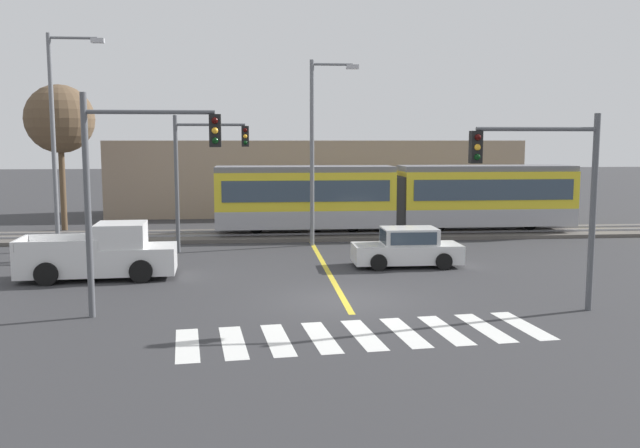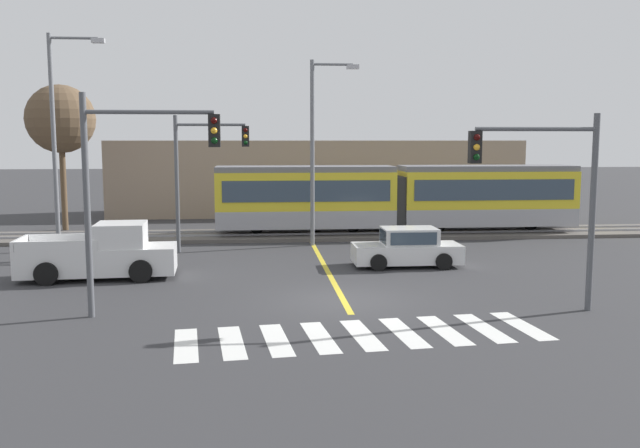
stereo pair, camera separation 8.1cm
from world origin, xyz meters
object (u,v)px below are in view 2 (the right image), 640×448
(traffic_light_near_left, at_px, (132,172))
(street_lamp_centre, at_px, (317,141))
(light_rail_tram, at_px, (397,196))
(traffic_light_far_left, at_px, (201,163))
(sedan_crossing, at_px, (407,249))
(pickup_truck, at_px, (102,255))
(bare_tree_far_west, at_px, (61,120))
(street_lamp_west, at_px, (58,130))
(traffic_light_near_right, at_px, (550,182))

(traffic_light_near_left, xyz_separation_m, street_lamp_centre, (6.21, 12.40, 0.81))
(light_rail_tram, distance_m, traffic_light_far_left, 10.72)
(sedan_crossing, distance_m, pickup_truck, 11.44)
(sedan_crossing, height_order, pickup_truck, pickup_truck)
(street_lamp_centre, height_order, bare_tree_far_west, street_lamp_centre)
(street_lamp_west, bearing_deg, street_lamp_centre, 2.17)
(traffic_light_near_right, xyz_separation_m, street_lamp_west, (-16.90, 12.55, 1.63))
(light_rail_tram, xyz_separation_m, traffic_light_near_right, (1.04, -15.94, 1.70))
(pickup_truck, distance_m, traffic_light_near_right, 15.34)
(sedan_crossing, bearing_deg, pickup_truck, -173.71)
(traffic_light_far_left, bearing_deg, pickup_truck, -119.91)
(light_rail_tram, bearing_deg, traffic_light_far_left, -155.41)
(street_lamp_centre, bearing_deg, light_rail_tram, 33.77)
(bare_tree_far_west, bearing_deg, sedan_crossing, -37.09)
(traffic_light_far_left, relative_size, street_lamp_centre, 0.70)
(traffic_light_near_right, relative_size, bare_tree_far_west, 0.72)
(traffic_light_far_left, xyz_separation_m, street_lamp_west, (-6.26, 1.01, 1.44))
(traffic_light_near_right, height_order, street_lamp_centre, street_lamp_centre)
(traffic_light_far_left, relative_size, traffic_light_near_left, 0.97)
(traffic_light_far_left, bearing_deg, sedan_crossing, -27.08)
(traffic_light_near_left, relative_size, traffic_light_near_right, 1.09)
(sedan_crossing, height_order, street_lamp_centre, street_lamp_centre)
(traffic_light_far_left, distance_m, bare_tree_far_west, 11.70)
(light_rail_tram, distance_m, pickup_truck, 16.15)
(street_lamp_centre, bearing_deg, traffic_light_near_right, -67.23)
(street_lamp_west, bearing_deg, light_rail_tram, 12.04)
(sedan_crossing, distance_m, traffic_light_near_left, 11.93)
(street_lamp_centre, bearing_deg, street_lamp_west, -177.83)
(sedan_crossing, height_order, bare_tree_far_west, bare_tree_far_west)
(bare_tree_far_west, bearing_deg, traffic_light_near_left, -69.60)
(light_rail_tram, xyz_separation_m, pickup_truck, (-12.74, -9.85, -1.21))
(light_rail_tram, relative_size, street_lamp_west, 1.94)
(traffic_light_near_left, xyz_separation_m, traffic_light_near_right, (11.66, -0.59, -0.30))
(traffic_light_far_left, bearing_deg, street_lamp_west, 170.84)
(pickup_truck, relative_size, street_lamp_west, 0.58)
(light_rail_tram, height_order, traffic_light_far_left, traffic_light_far_left)
(light_rail_tram, distance_m, traffic_light_near_right, 16.06)
(sedan_crossing, relative_size, street_lamp_west, 0.44)
(traffic_light_near_left, bearing_deg, light_rail_tram, 55.33)
(pickup_truck, distance_m, traffic_light_far_left, 7.02)
(sedan_crossing, bearing_deg, street_lamp_centre, 118.29)
(traffic_light_far_left, xyz_separation_m, traffic_light_near_right, (10.64, -11.55, -0.18))
(sedan_crossing, distance_m, street_lamp_centre, 7.65)
(traffic_light_far_left, relative_size, street_lamp_west, 0.63)
(traffic_light_near_left, height_order, traffic_light_near_right, traffic_light_near_left)
(light_rail_tram, bearing_deg, street_lamp_centre, -146.23)
(sedan_crossing, distance_m, traffic_light_near_right, 8.30)
(light_rail_tram, xyz_separation_m, street_lamp_west, (-15.86, -3.38, 3.33))
(street_lamp_centre, bearing_deg, traffic_light_far_left, -164.45)
(traffic_light_near_right, relative_size, street_lamp_west, 0.60)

